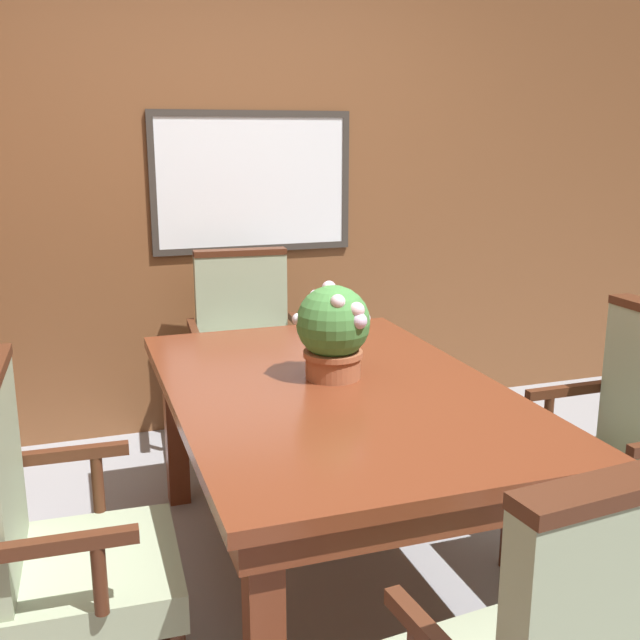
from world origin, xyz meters
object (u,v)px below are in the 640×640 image
(dining_table, at_px, (334,410))
(chair_head_far, at_px, (246,347))
(chair_right_near, at_px, (623,446))
(potted_plant, at_px, (333,330))
(chair_left_near, at_px, (52,537))

(dining_table, height_order, chair_head_far, chair_head_far)
(dining_table, height_order, chair_right_near, chair_right_near)
(chair_right_near, xyz_separation_m, potted_plant, (-0.91, 0.47, 0.38))
(potted_plant, bearing_deg, chair_left_near, -154.36)
(chair_head_far, bearing_deg, chair_right_near, -55.58)
(chair_right_near, xyz_separation_m, chair_head_far, (-0.96, 1.64, 0.00))
(dining_table, relative_size, potted_plant, 5.02)
(chair_left_near, bearing_deg, dining_table, -65.66)
(dining_table, bearing_deg, chair_head_far, 90.95)
(chair_left_near, bearing_deg, potted_plant, -62.13)
(dining_table, xyz_separation_m, chair_right_near, (0.94, -0.38, -0.11))
(chair_left_near, xyz_separation_m, chair_right_near, (1.88, 0.00, 0.00))
(dining_table, distance_m, potted_plant, 0.29)
(chair_head_far, bearing_deg, dining_table, -84.81)
(potted_plant, bearing_deg, dining_table, -108.46)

